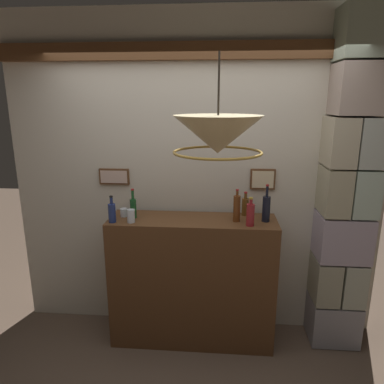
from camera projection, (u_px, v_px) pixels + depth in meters
panelled_rear_partition at (195, 172)px, 3.16m from camera, size 3.32×0.15×2.86m
stone_pillar at (346, 193)px, 2.92m from camera, size 0.42×0.40×2.79m
bar_shelf_unit at (192, 280)px, 3.12m from camera, size 1.42×0.42×1.15m
liquor_bottle_vermouth at (245, 206)px, 3.05m from camera, size 0.06×0.06×0.21m
liquor_bottle_port at (250, 214)px, 2.80m from camera, size 0.06×0.06×0.23m
liquor_bottle_rum at (112, 212)px, 2.88m from camera, size 0.06×0.06×0.22m
liquor_bottle_gin at (133, 207)px, 2.98m from camera, size 0.05×0.05×0.26m
liquor_bottle_whiskey at (237, 208)px, 2.89m from camera, size 0.06×0.06×0.27m
liquor_bottle_sherry at (266, 208)px, 2.89m from camera, size 0.06×0.06×0.31m
glass_tumbler_rocks at (131, 216)px, 2.88m from camera, size 0.06×0.06×0.11m
glass_tumbler_highball at (124, 212)px, 3.03m from camera, size 0.06×0.06×0.07m
pendant_lamp at (218, 136)px, 2.05m from camera, size 0.53×0.53×0.57m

